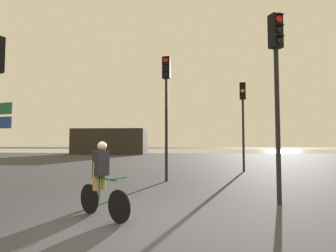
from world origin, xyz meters
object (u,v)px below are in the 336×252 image
at_px(distant_building, 111,141).
at_px(traffic_light_center, 166,95).
at_px(traffic_light_far_right, 243,110).
at_px(cyclist, 102,179).
at_px(traffic_light_near_right, 277,72).

bearing_deg(distant_building, traffic_light_center, -68.16).
xyz_separation_m(traffic_light_far_right, cyclist, (-4.86, -8.67, -2.47)).
height_order(traffic_light_near_right, cyclist, traffic_light_near_right).
relative_size(distant_building, traffic_light_near_right, 1.76).
bearing_deg(cyclist, traffic_light_far_right, -172.36).
bearing_deg(traffic_light_near_right, traffic_light_far_right, -121.58).
bearing_deg(traffic_light_far_right, traffic_light_near_right, 96.64).
distance_m(traffic_light_near_right, cyclist, 5.15).
bearing_deg(cyclist, traffic_light_near_right, 145.93).
xyz_separation_m(distant_building, traffic_light_far_right, (12.43, -17.78, 1.75)).
height_order(traffic_light_far_right, cyclist, traffic_light_far_right).
bearing_deg(traffic_light_far_right, distant_building, -43.20).
height_order(distant_building, cyclist, distant_building).
xyz_separation_m(traffic_light_center, traffic_light_far_right, (3.85, 3.61, -0.21)).
height_order(distant_building, traffic_light_center, traffic_light_center).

